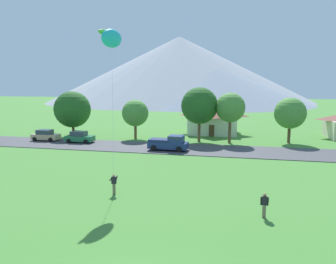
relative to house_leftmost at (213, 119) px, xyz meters
The scene contains 14 objects.
road_strip 15.26m from the house_leftmost, 89.35° to the right, with size 160.00×7.81×0.08m, color #424247.
mountain_far_east_ridge 88.95m from the house_leftmost, 96.26° to the left, with size 90.89×90.89×18.31m, color gray.
mountain_west_ridge 115.83m from the house_leftmost, 103.65° to the left, with size 135.25×135.25×33.57m, color #8E939E.
house_leftmost is the anchor object (origin of this frame).
tree_near_left 14.61m from the house_leftmost, 144.57° to the right, with size 4.25×4.25×6.31m.
tree_left_of_center 13.95m from the house_leftmost, 31.16° to the right, with size 4.62×4.62×6.82m.
tree_center 24.42m from the house_leftmost, 159.47° to the right, with size 6.05×6.05×7.61m.
tree_near_right 9.38m from the house_leftmost, 99.51° to the right, with size 5.58×5.58×8.33m.
tree_far_right 9.86m from the house_leftmost, 70.60° to the right, with size 4.38×4.38×7.52m.
parked_car_green_west_end 23.41m from the house_leftmost, 143.94° to the right, with size 4.24×2.16×1.68m.
parked_car_tan_mid_west 28.29m from the house_leftmost, 151.68° to the right, with size 4.23×2.13×1.68m.
pickup_truck_navy_west_side 17.18m from the house_leftmost, 105.13° to the right, with size 5.29×2.51×1.99m.
kite_flyer_with_kite 32.91m from the house_leftmost, 101.73° to the right, with size 2.49×5.06×13.42m.
watcher_person 36.79m from the house_leftmost, 80.22° to the right, with size 0.56×0.24×1.68m.
Camera 1 is at (4.26, -11.24, 8.66)m, focal length 34.17 mm.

